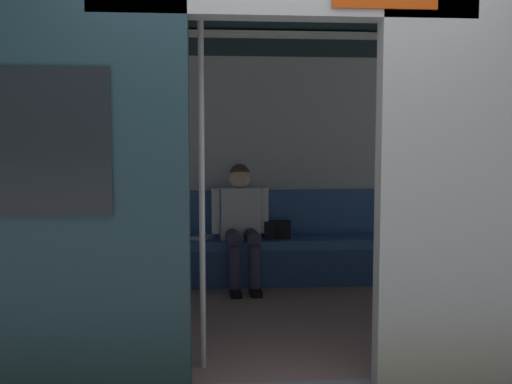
# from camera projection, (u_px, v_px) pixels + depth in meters

# --- Properties ---
(train_car) EXTENTS (6.40, 2.93, 2.36)m
(train_car) POSITION_uv_depth(u_px,v_px,m) (254.00, 118.00, 4.36)
(train_car) COLOR #ADAFB5
(train_car) RESTS_ON ground_plane
(bench_seat) EXTENTS (2.65, 0.44, 0.45)m
(bench_seat) POSITION_uv_depth(u_px,v_px,m) (252.00, 250.00, 5.59)
(bench_seat) COLOR #38609E
(bench_seat) RESTS_ON ground_plane
(person_seated) EXTENTS (0.55, 0.69, 1.18)m
(person_seated) POSITION_uv_depth(u_px,v_px,m) (241.00, 217.00, 5.50)
(person_seated) COLOR silver
(person_seated) RESTS_ON ground_plane
(handbag) EXTENTS (0.26, 0.15, 0.17)m
(handbag) POSITION_uv_depth(u_px,v_px,m) (277.00, 230.00, 5.62)
(handbag) COLOR black
(handbag) RESTS_ON bench_seat
(book) EXTENTS (0.24, 0.27, 0.03)m
(book) POSITION_uv_depth(u_px,v_px,m) (202.00, 237.00, 5.60)
(book) COLOR silver
(book) RESTS_ON bench_seat
(grab_pole_door) EXTENTS (0.04, 0.04, 2.22)m
(grab_pole_door) POSITION_uv_depth(u_px,v_px,m) (202.00, 189.00, 3.45)
(grab_pole_door) COLOR silver
(grab_pole_door) RESTS_ON ground_plane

